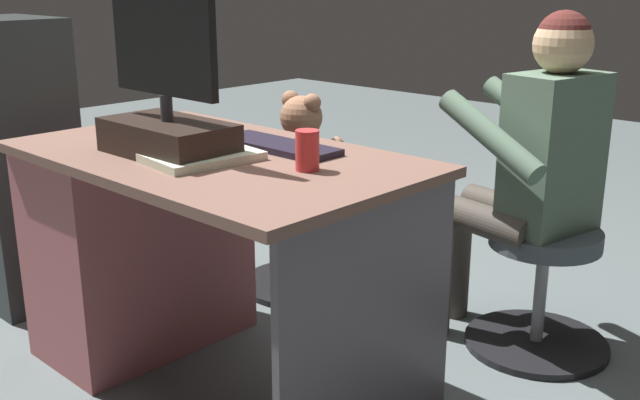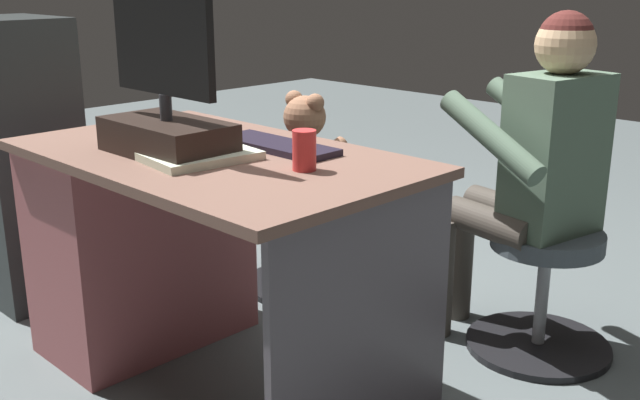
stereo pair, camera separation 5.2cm
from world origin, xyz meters
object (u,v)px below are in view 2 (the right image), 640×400
object	(u,v)px
keyboard	(277,145)
teddy_bear	(307,144)
office_chair_teddy	(305,231)
person	(532,158)
desk	(158,238)
computer_mouse	(217,128)
monitor	(166,110)
cup	(304,150)
visitor_chair	(543,286)
tv_remote	(123,138)

from	to	relation	value
keyboard	teddy_bear	distance (m)	0.74
office_chair_teddy	person	distance (m)	1.02
desk	person	size ratio (longest dim) A/B	1.10
keyboard	computer_mouse	xyz separation A→B (m)	(0.31, -0.02, 0.01)
computer_mouse	office_chair_teddy	bearing A→B (deg)	-75.76
monitor	cup	world-z (taller)	monitor
visitor_chair	person	bearing A→B (deg)	10.78
cup	office_chair_teddy	world-z (taller)	cup
keyboard	visitor_chair	world-z (taller)	keyboard
office_chair_teddy	person	xyz separation A→B (m)	(-0.91, -0.17, 0.43)
monitor	visitor_chair	size ratio (longest dim) A/B	0.97
desk	visitor_chair	world-z (taller)	desk
teddy_bear	office_chair_teddy	bearing A→B (deg)	90.00
keyboard	cup	distance (m)	0.28
desk	monitor	xyz separation A→B (m)	(-0.25, 0.10, 0.48)
tv_remote	person	xyz separation A→B (m)	(-0.89, -1.00, -0.09)
teddy_bear	tv_remote	bearing A→B (deg)	91.16
monitor	cup	distance (m)	0.45
desk	tv_remote	world-z (taller)	tv_remote
desk	person	distance (m)	1.28
keyboard	office_chair_teddy	distance (m)	0.89
office_chair_teddy	teddy_bear	distance (m)	0.37
computer_mouse	teddy_bear	world-z (taller)	teddy_bear
teddy_bear	desk	bearing A→B (deg)	92.14
computer_mouse	tv_remote	size ratio (longest dim) A/B	0.64
computer_mouse	visitor_chair	xyz separation A→B (m)	(-0.84, -0.73, -0.54)
cup	person	xyz separation A→B (m)	(-0.21, -0.85, -0.13)
cup	teddy_bear	bearing A→B (deg)	-44.89
keyboard	desk	bearing A→B (deg)	21.69
keyboard	tv_remote	world-z (taller)	keyboard
desk	cup	bearing A→B (deg)	-176.19
keyboard	monitor	bearing A→B (deg)	57.61
office_chair_teddy	person	world-z (taller)	person
keyboard	person	xyz separation A→B (m)	(-0.45, -0.73, -0.09)
monitor	visitor_chair	xyz separation A→B (m)	(-0.70, -1.02, -0.65)
monitor	desk	bearing A→B (deg)	-22.80
cup	office_chair_teddy	size ratio (longest dim) A/B	0.22
computer_mouse	person	bearing A→B (deg)	-137.12
computer_mouse	person	xyz separation A→B (m)	(-0.77, -0.71, -0.10)
visitor_chair	person	xyz separation A→B (m)	(0.07, 0.01, 0.44)
computer_mouse	monitor	bearing A→B (deg)	115.81
office_chair_teddy	desk	bearing A→B (deg)	92.18
cup	visitor_chair	distance (m)	1.08
tv_remote	visitor_chair	distance (m)	1.49
monitor	teddy_bear	bearing A→B (deg)	-71.80
visitor_chair	cup	bearing A→B (deg)	71.93
keyboard	cup	world-z (taller)	cup
monitor	teddy_bear	distance (m)	0.93
monitor	cup	size ratio (longest dim) A/B	4.38
desk	teddy_bear	bearing A→B (deg)	-87.86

